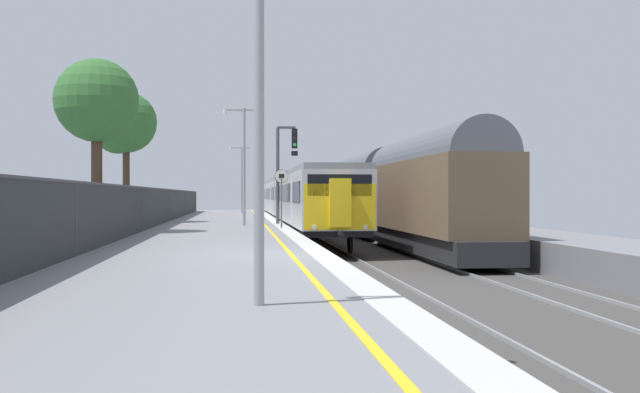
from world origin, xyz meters
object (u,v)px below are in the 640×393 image
object	(u,v)px
commuter_train_at_platform	(296,198)
platform_lamp_mid	(244,156)
speed_limit_sign	(281,191)
freight_train_adjacent_track	(391,190)
platform_lamp_near	(259,81)
background_tree_centre	(96,104)
signal_gantry	(283,163)
platform_lamp_far	(242,174)
background_tree_left	(123,125)

from	to	relation	value
commuter_train_at_platform	platform_lamp_mid	size ratio (longest dim) A/B	7.38
speed_limit_sign	platform_lamp_mid	size ratio (longest dim) A/B	0.46
freight_train_adjacent_track	speed_limit_sign	world-z (taller)	freight_train_adjacent_track
freight_train_adjacent_track	platform_lamp_near	world-z (taller)	platform_lamp_near
background_tree_centre	platform_lamp_near	bearing A→B (deg)	-73.46
signal_gantry	platform_lamp_mid	world-z (taller)	platform_lamp_mid
speed_limit_sign	platform_lamp_far	distance (m)	28.62
signal_gantry	platform_lamp_far	distance (m)	23.69
signal_gantry	speed_limit_sign	xyz separation A→B (m)	(-0.37, -4.92, -1.43)
signal_gantry	background_tree_centre	distance (m)	11.01
platform_lamp_near	platform_lamp_mid	distance (m)	25.33
background_tree_left	platform_lamp_far	bearing A→B (deg)	73.08
freight_train_adjacent_track	signal_gantry	bearing A→B (deg)	178.03
signal_gantry	freight_train_adjacent_track	bearing A→B (deg)	-1.97
platform_lamp_far	background_tree_centre	world-z (taller)	background_tree_centre
commuter_train_at_platform	platform_lamp_mid	distance (m)	12.73
platform_lamp_near	platform_lamp_far	world-z (taller)	platform_lamp_far
commuter_train_at_platform	platform_lamp_mid	bearing A→B (deg)	-105.92
speed_limit_sign	platform_lamp_far	world-z (taller)	platform_lamp_far
speed_limit_sign	platform_lamp_mid	distance (m)	3.95
signal_gantry	platform_lamp_near	xyz separation A→B (m)	(-1.98, -27.05, -0.12)
background_tree_centre	background_tree_left	bearing A→B (deg)	92.98
platform_lamp_near	background_tree_centre	bearing A→B (deg)	106.54
platform_lamp_near	signal_gantry	bearing A→B (deg)	85.82
speed_limit_sign	background_tree_centre	size ratio (longest dim) A/B	0.38
platform_lamp_far	background_tree_left	xyz separation A→B (m)	(-6.33, -20.80, 1.93)
commuter_train_at_platform	background_tree_centre	bearing A→B (deg)	-117.26
platform_lamp_near	platform_lamp_mid	size ratio (longest dim) A/B	0.88
platform_lamp_far	platform_lamp_near	bearing A→B (deg)	-90.00
commuter_train_at_platform	platform_lamp_far	xyz separation A→B (m)	(-3.45, 13.25, 1.96)
speed_limit_sign	background_tree_left	distance (m)	11.61
commuter_train_at_platform	platform_lamp_mid	xyz separation A→B (m)	(-3.45, -12.08, 2.05)
signal_gantry	platform_lamp_near	bearing A→B (deg)	-94.18
freight_train_adjacent_track	background_tree_left	distance (m)	14.52
freight_train_adjacent_track	platform_lamp_near	xyz separation A→B (m)	(-7.45, -26.86, 1.25)
platform_lamp_far	speed_limit_sign	bearing A→B (deg)	-86.79
signal_gantry	background_tree_centre	world-z (taller)	background_tree_centre
signal_gantry	platform_lamp_far	bearing A→B (deg)	94.78
platform_lamp_far	background_tree_centre	bearing A→B (deg)	-100.52
platform_lamp_mid	platform_lamp_far	size ratio (longest dim) A/B	1.03
platform_lamp_mid	background_tree_left	size ratio (longest dim) A/B	0.81
freight_train_adjacent_track	background_tree_left	world-z (taller)	background_tree_left
freight_train_adjacent_track	platform_lamp_far	distance (m)	24.98
background_tree_centre	platform_lamp_mid	bearing A→B (deg)	45.24
signal_gantry	background_tree_centre	xyz separation A→B (m)	(-7.76, -7.56, 1.93)
commuter_train_at_platform	freight_train_adjacent_track	distance (m)	11.29
freight_train_adjacent_track	background_tree_centre	distance (m)	15.51
freight_train_adjacent_track	speed_limit_sign	xyz separation A→B (m)	(-5.85, -4.73, -0.05)
platform_lamp_near	platform_lamp_mid	bearing A→B (deg)	90.00
speed_limit_sign	platform_lamp_near	distance (m)	22.23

